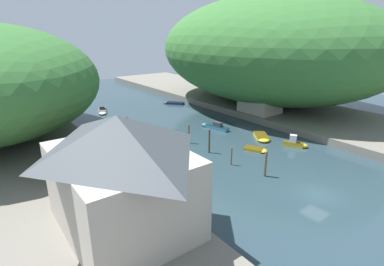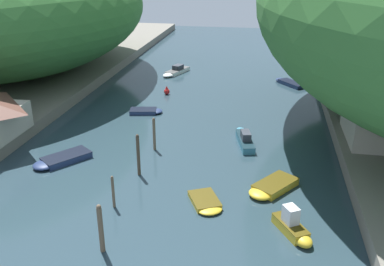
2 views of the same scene
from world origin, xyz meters
name	(u,v)px [view 2 (image 2 of 2)]	position (x,y,z in m)	size (l,w,h in m)	color
water_surface	(191,119)	(0.00, 30.00, 0.00)	(130.00, 130.00, 0.00)	#283D47
hillside_left	(17,9)	(-26.95, 42.39, 9.94)	(33.82, 47.34, 17.35)	#387033
right_bank_cottage	(382,115)	(18.53, 24.64, 3.68)	(6.28, 7.88, 4.67)	#B2A899
boat_near_quay	(206,203)	(4.24, 12.67, 0.19)	(3.14, 3.86, 0.39)	gold
boat_cabin_cruiser	(293,228)	(10.37, 10.14, 0.55)	(2.84, 3.73, 1.87)	gold
boat_small_dinghy	(175,71)	(-5.83, 48.67, 0.38)	(3.57, 6.25, 1.23)	white
boat_far_upstream	(147,111)	(-5.39, 30.98, 0.23)	(4.01, 2.39, 0.47)	navy
boat_moored_right	(289,83)	(11.17, 45.91, 0.25)	(4.60, 5.10, 0.52)	navy
boat_mid_channel	(271,188)	(8.90, 15.58, 0.30)	(4.27, 4.85, 0.61)	gold
boat_far_right_bank	(60,160)	(-9.51, 17.28, 0.28)	(4.73, 5.29, 0.56)	navy
boat_white_cruiser	(244,138)	(6.24, 24.60, 0.44)	(2.44, 5.98, 1.41)	teal
mooring_post_nearest	(101,228)	(-1.34, 6.36, 1.69)	(0.32, 0.32, 3.36)	brown
mooring_post_second	(113,192)	(-2.35, 11.28, 1.28)	(0.21, 0.21, 2.56)	brown
mooring_post_middle	(138,155)	(-1.97, 16.36, 1.84)	(0.27, 0.27, 3.67)	#4C3D2D
mooring_post_fourth	(154,134)	(-1.97, 21.42, 1.62)	(0.26, 0.26, 3.22)	brown
channel_buoy_near	(167,91)	(-4.77, 38.33, 0.45)	(0.77, 0.77, 1.15)	red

